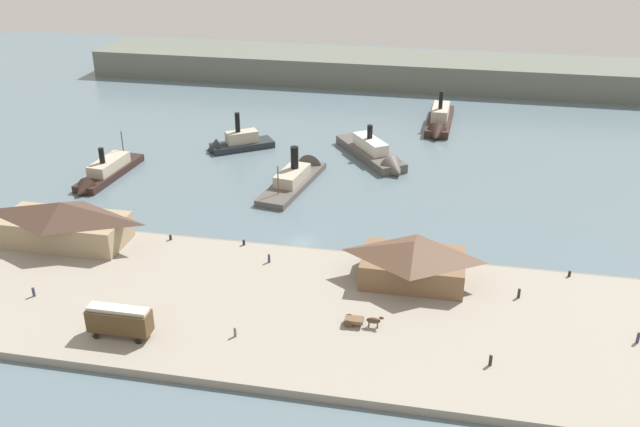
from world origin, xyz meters
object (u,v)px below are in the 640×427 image
street_tram (119,320)px  ferry_approaching_east (376,156)px  ferry_near_quay (235,144)px  mooring_post_east (244,243)px  ferry_shed_customs_shed (63,222)px  mooring_post_center_east (170,237)px  ferry_shed_east_terminal (413,260)px  pedestrian_by_tram (519,293)px  horse_cart (361,320)px  ferry_moored_east (104,174)px  pedestrian_at_waters_edge (638,338)px  mooring_post_west (569,274)px  pedestrian_near_cart (491,360)px  pedestrian_near_west_shed (235,332)px  ferry_mid_harbor (299,175)px  pedestrian_walking_west (269,258)px  pedestrian_near_east_shed (33,292)px  ferry_moored_west (439,122)px

street_tram → ferry_approaching_east: size_ratio=0.36×
ferry_near_quay → street_tram: bearing=-84.2°
street_tram → mooring_post_east: size_ratio=9.72×
ferry_shed_customs_shed → mooring_post_center_east: (17.27, 4.24, -3.37)m
ferry_shed_east_terminal → street_tram: size_ratio=1.83×
pedestrian_by_tram → ferry_near_quay: ferry_near_quay is taller
horse_cart → ferry_moored_east: size_ratio=0.24×
pedestrian_at_waters_edge → mooring_post_west: bearing=112.9°
pedestrian_at_waters_edge → horse_cart: bearing=-174.8°
pedestrian_near_cart → ferry_near_quay: ferry_near_quay is taller
pedestrian_by_tram → ferry_near_quay: bearing=138.1°
pedestrian_by_tram → pedestrian_near_west_shed: size_ratio=1.13×
pedestrian_by_tram → ferry_approaching_east: ferry_approaching_east is taller
pedestrian_at_waters_edge → mooring_post_east: pedestrian_at_waters_edge is taller
ferry_moored_east → ferry_shed_customs_shed: bearing=-75.0°
pedestrian_near_west_shed → ferry_mid_harbor: size_ratio=0.06×
pedestrian_walking_west → ferry_mid_harbor: (-3.46, 37.36, -0.74)m
pedestrian_by_tram → pedestrian_walking_west: 39.46m
ferry_near_quay → ferry_moored_east: ferry_near_quay is taller
ferry_approaching_east → pedestrian_near_east_shed: bearing=-122.5°
ferry_moored_west → ferry_shed_customs_shed: bearing=-127.8°
pedestrian_walking_west → pedestrian_at_waters_edge: 55.65m
mooring_post_west → ferry_mid_harbor: 60.45m
mooring_post_center_east → pedestrian_near_west_shed: bearing=-52.0°
pedestrian_near_west_shed → mooring_post_east: bearing=104.3°
ferry_near_quay → ferry_moored_west: ferry_moored_west is taller
street_tram → pedestrian_at_waters_edge: street_tram is taller
pedestrian_near_cart → ferry_approaching_east: bearing=108.3°
pedestrian_near_cart → ferry_shed_customs_shed: bearing=164.0°
pedestrian_at_waters_edge → mooring_post_east: bearing=164.7°
ferry_shed_east_terminal → pedestrian_walking_west: ferry_shed_east_terminal is taller
ferry_shed_customs_shed → mooring_post_east: size_ratio=23.87×
pedestrian_at_waters_edge → ferry_moored_west: 94.00m
pedestrian_by_tram → mooring_post_center_east: bearing=172.8°
ferry_near_quay → ferry_approaching_east: 33.56m
street_tram → mooring_post_west: bearing=24.6°
ferry_shed_customs_shed → street_tram: ferry_shed_customs_shed is taller
pedestrian_near_east_shed → pedestrian_at_waters_edge: pedestrian_at_waters_edge is taller
pedestrian_near_cart → ferry_approaching_east: (-23.61, 71.35, -0.55)m
pedestrian_by_tram → mooring_post_center_east: (-58.13, 7.36, -0.34)m
pedestrian_near_west_shed → pedestrian_at_waters_edge: bearing=9.8°
pedestrian_near_west_shed → ferry_shed_customs_shed: bearing=150.6°
ferry_shed_customs_shed → pedestrian_near_cart: bearing=-16.0°
horse_cart → ferry_shed_customs_shed: bearing=164.4°
mooring_post_center_east → pedestrian_near_cart: bearing=-24.7°
pedestrian_by_tram → ferry_mid_harbor: 58.87m
street_tram → pedestrian_walking_west: (14.60, 23.58, -1.89)m
ferry_near_quay → pedestrian_at_waters_edge: bearing=-39.7°
horse_cart → pedestrian_walking_west: size_ratio=3.36×
ferry_shed_east_terminal → pedestrian_walking_west: 23.50m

